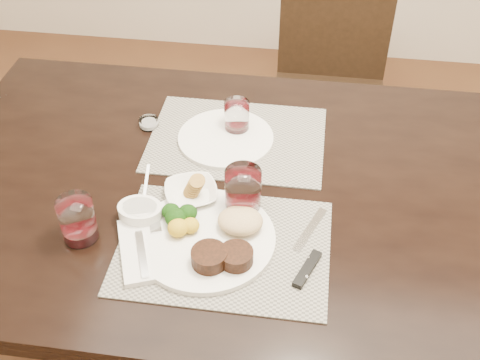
# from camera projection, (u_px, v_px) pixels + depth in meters

# --- Properties ---
(dining_table) EXTENTS (2.00, 1.00, 0.75)m
(dining_table) POSITION_uv_depth(u_px,v_px,m) (326.00, 218.00, 1.50)
(dining_table) COLOR black
(dining_table) RESTS_ON ground
(chair_far) EXTENTS (0.42, 0.42, 0.90)m
(chair_far) POSITION_uv_depth(u_px,v_px,m) (330.00, 76.00, 2.30)
(chair_far) COLOR black
(chair_far) RESTS_ON ground
(placemat_near) EXTENTS (0.46, 0.34, 0.00)m
(placemat_near) POSITION_uv_depth(u_px,v_px,m) (224.00, 247.00, 1.31)
(placemat_near) COLOR gray
(placemat_near) RESTS_ON dining_table
(placemat_far) EXTENTS (0.46, 0.34, 0.00)m
(placemat_far) POSITION_uv_depth(u_px,v_px,m) (237.00, 139.00, 1.60)
(placemat_far) COLOR gray
(placemat_far) RESTS_ON dining_table
(dinner_plate) EXTENTS (0.31, 0.31, 0.05)m
(dinner_plate) POSITION_uv_depth(u_px,v_px,m) (212.00, 237.00, 1.31)
(dinner_plate) COLOR white
(dinner_plate) RESTS_ON placemat_near
(napkin_fork) EXTENTS (0.17, 0.21, 0.02)m
(napkin_fork) POSITION_uv_depth(u_px,v_px,m) (145.00, 249.00, 1.30)
(napkin_fork) COLOR white
(napkin_fork) RESTS_ON placemat_near
(steak_knife) EXTENTS (0.07, 0.24, 0.01)m
(steak_knife) POSITION_uv_depth(u_px,v_px,m) (308.00, 259.00, 1.28)
(steak_knife) COLOR silver
(steak_knife) RESTS_ON placemat_near
(cracker_bowl) EXTENTS (0.16, 0.16, 0.05)m
(cracker_bowl) POSITION_uv_depth(u_px,v_px,m) (191.00, 193.00, 1.41)
(cracker_bowl) COLOR white
(cracker_bowl) RESTS_ON placemat_near
(sauce_ramekin) EXTENTS (0.10, 0.15, 0.08)m
(sauce_ramekin) POSITION_uv_depth(u_px,v_px,m) (140.00, 212.00, 1.36)
(sauce_ramekin) COLOR white
(sauce_ramekin) RESTS_ON placemat_near
(wine_glass_near) EXTENTS (0.08, 0.08, 0.11)m
(wine_glass_near) POSITION_uv_depth(u_px,v_px,m) (243.00, 193.00, 1.36)
(wine_glass_near) COLOR silver
(wine_glass_near) RESTS_ON placemat_near
(far_plate) EXTENTS (0.25, 0.25, 0.01)m
(far_plate) POSITION_uv_depth(u_px,v_px,m) (226.00, 138.00, 1.59)
(far_plate) COLOR white
(far_plate) RESTS_ON placemat_far
(wine_glass_far) EXTENTS (0.07, 0.07, 0.09)m
(wine_glass_far) POSITION_uv_depth(u_px,v_px,m) (237.00, 118.00, 1.60)
(wine_glass_far) COLOR silver
(wine_glass_far) RESTS_ON placemat_far
(wine_glass_side) EXTENTS (0.08, 0.08, 0.11)m
(wine_glass_side) POSITION_uv_depth(u_px,v_px,m) (78.00, 222.00, 1.31)
(wine_glass_side) COLOR silver
(wine_glass_side) RESTS_ON dining_table
(salt_cellar) EXTENTS (0.05, 0.05, 0.02)m
(salt_cellar) POSITION_uv_depth(u_px,v_px,m) (149.00, 123.00, 1.64)
(salt_cellar) COLOR silver
(salt_cellar) RESTS_ON dining_table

